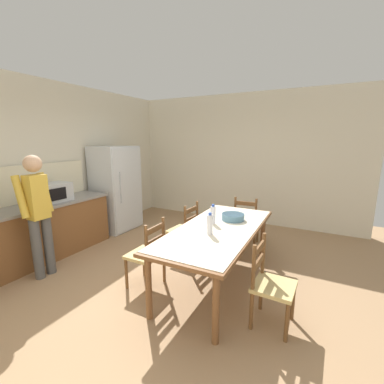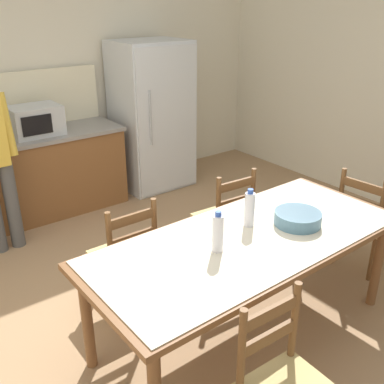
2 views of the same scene
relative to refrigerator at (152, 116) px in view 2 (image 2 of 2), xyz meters
The scene contains 11 objects.
ground_plane 2.76m from the refrigerator, 123.18° to the right, with size 8.32×8.32×0.00m, color #9E7A56.
wall_back 1.61m from the refrigerator, 161.77° to the left, with size 6.52×0.12×2.90m, color beige.
refrigerator is the anchor object (origin of this frame).
microwave 1.41m from the refrigerator, behind, with size 0.50×0.39×0.30m.
dining_table 2.91m from the refrigerator, 110.15° to the right, with size 2.23×0.99×0.77m.
bottle_near_centre 3.01m from the refrigerator, 115.08° to the right, with size 0.07×0.07×0.27m.
bottle_off_centre 2.75m from the refrigerator, 108.89° to the right, with size 0.07×0.07×0.27m.
serving_bowl 2.86m from the refrigerator, 102.34° to the right, with size 0.32×0.32×0.09m.
chair_head_end 2.78m from the refrigerator, 81.59° to the right, with size 0.43×0.45×0.91m.
chair_side_far_left 2.51m from the refrigerator, 127.61° to the right, with size 0.42×0.40×0.91m.
chair_side_far_right 2.06m from the refrigerator, 104.80° to the right, with size 0.45×0.43×0.91m.
Camera 2 is at (-1.42, -2.35, 2.22)m, focal length 42.00 mm.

